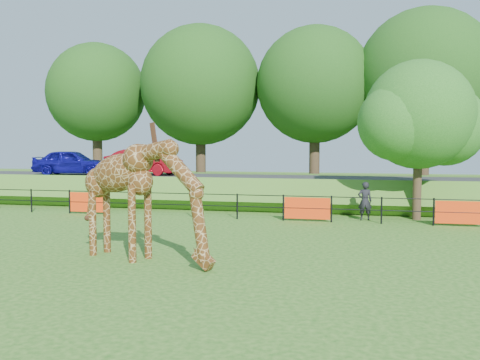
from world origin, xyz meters
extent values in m
plane|color=#235B16|center=(0.00, 0.00, 0.00)|extent=(90.00, 90.00, 0.00)
cube|color=#235B16|center=(0.00, 15.50, 0.65)|extent=(40.00, 9.00, 1.30)
cube|color=#2C2C2E|center=(0.00, 14.00, 1.36)|extent=(40.00, 5.00, 0.12)
imported|color=#1914AA|center=(-11.17, 13.62, 2.15)|extent=(4.53, 2.44, 1.47)
imported|color=#AB0C17|center=(-7.20, 14.80, 2.17)|extent=(4.70, 2.12, 1.50)
imported|color=black|center=(5.34, 8.90, 0.82)|extent=(0.64, 0.46, 1.64)
cylinder|color=#372418|center=(7.50, 9.60, 1.60)|extent=(0.36, 0.36, 3.20)
sphere|color=#1E5918|center=(7.50, 9.60, 4.46)|extent=(4.60, 4.60, 4.60)
sphere|color=#1E5918|center=(8.65, 10.29, 4.00)|extent=(3.45, 3.45, 3.45)
sphere|color=#1E5918|center=(6.58, 8.91, 4.12)|extent=(3.22, 3.22, 3.22)
cylinder|color=#372418|center=(-14.00, 22.00, 2.50)|extent=(0.70, 0.70, 5.00)
sphere|color=#154412|center=(-14.00, 22.00, 6.98)|extent=(7.20, 7.20, 7.20)
cylinder|color=#372418|center=(-6.00, 22.00, 2.50)|extent=(0.70, 0.70, 5.00)
sphere|color=#154412|center=(-6.00, 22.00, 7.31)|extent=(8.40, 8.40, 8.40)
cylinder|color=#372418|center=(2.00, 22.00, 2.50)|extent=(0.70, 0.70, 5.00)
sphere|color=#154412|center=(2.00, 22.00, 7.14)|extent=(7.80, 7.80, 7.80)
cylinder|color=#372418|center=(9.00, 22.00, 2.50)|extent=(0.70, 0.70, 5.00)
sphere|color=#154412|center=(9.00, 22.00, 7.42)|extent=(8.80, 8.80, 8.80)
camera|label=1|loc=(5.31, -14.17, 3.28)|focal=40.00mm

